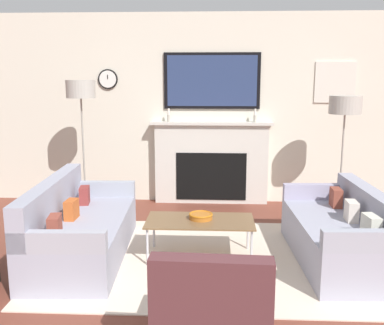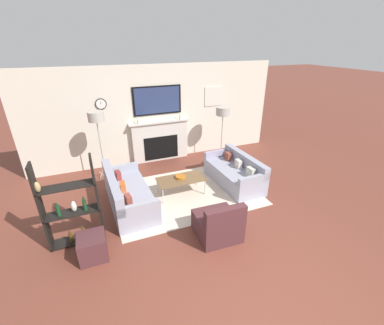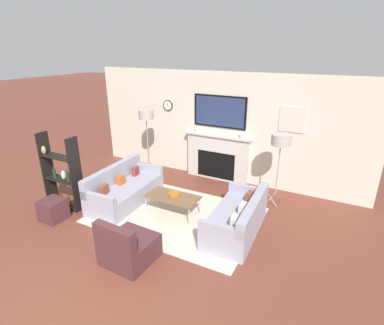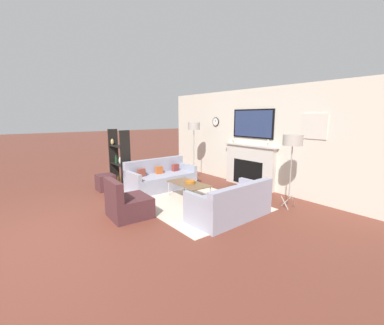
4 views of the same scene
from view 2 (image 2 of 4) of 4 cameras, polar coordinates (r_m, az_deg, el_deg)
The scene contains 12 objects.
ground_plane at distance 4.15m, azimuth 14.75°, elevation -27.25°, with size 60.00×60.00×0.00m, color brown.
fireplace_wall at distance 7.50m, azimuth -7.48°, elevation 9.57°, with size 7.18×0.28×2.70m.
area_rug at distance 6.07m, azimuth -1.45°, elevation -6.87°, with size 3.24×2.27×0.01m.
couch_left at distance 5.67m, azimuth -14.18°, elevation -7.02°, with size 0.89×1.89×0.79m.
couch_right at distance 6.44m, azimuth 9.51°, elevation -2.42°, with size 0.86×1.71×0.73m.
armchair at distance 4.77m, azimuth 5.81°, elevation -13.55°, with size 0.77×0.78×0.78m.
coffee_table at distance 5.88m, azimuth -2.49°, elevation -3.85°, with size 1.08×0.55×0.40m.
decorative_bowl at distance 5.89m, azimuth -2.56°, elevation -3.18°, with size 0.24×0.24×0.06m.
floor_lamp_left at distance 6.44m, azimuth -20.54°, elevation 9.25°, with size 0.37×0.37×1.78m.
floor_lamp_right at distance 7.34m, azimuth 6.91°, elevation 11.07°, with size 0.40×0.40×1.59m.
shelf_unit at distance 4.81m, azimuth -25.38°, elevation -8.86°, with size 0.90×0.28×1.59m.
ottoman at distance 4.69m, azimuth -21.22°, elevation -17.08°, with size 0.44×0.44×0.42m.
Camera 2 is at (-1.77, -1.88, 3.25)m, focal length 24.00 mm.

